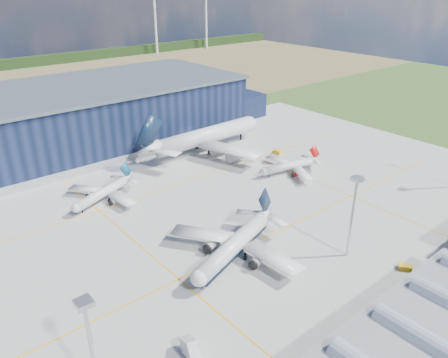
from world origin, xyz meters
TOP-DOWN VIEW (x-y plane):
  - ground at (0.00, 0.00)m, footprint 600.00×600.00m
  - apron at (0.00, 10.00)m, footprint 220.00×160.00m
  - farmland at (0.00, 220.00)m, footprint 600.00×220.00m
  - hangar at (2.81, 94.80)m, footprint 145.00×62.00m
  - glass_concourse at (-6.45, -60.00)m, footprint 78.00×23.00m
  - light_mast_west at (-60.00, -30.00)m, footprint 2.60×2.60m
  - light_mast_center at (10.00, -30.00)m, footprint 2.60×2.60m
  - airliner_navy at (-14.18, -12.00)m, footprint 50.58×50.03m
  - airliner_red at (37.90, 16.67)m, footprint 32.34×31.87m
  - airliner_widebody at (28.96, 55.00)m, footprint 65.19×63.86m
  - airliner_regional at (-26.20, 40.00)m, footprint 37.05×36.70m
  - gse_tug_a at (16.26, -43.23)m, footprint 3.36×3.75m
  - gse_tug_b at (-6.51, -19.95)m, footprint 3.19×3.50m
  - gse_van_b at (33.57, 21.98)m, footprint 5.56×4.50m
  - gse_tug_c at (49.25, 33.04)m, footprint 2.65×3.84m
  - airstair at (-42.01, -31.16)m, footprint 3.07×5.38m

SIDE VIEW (x-z plane):
  - ground at x=0.00m, z-range 0.00..0.00m
  - farmland at x=0.00m, z-range -0.01..0.01m
  - apron at x=0.00m, z-range -0.01..0.07m
  - gse_tug_b at x=-6.51m, z-range 0.00..1.26m
  - gse_tug_a at x=16.26m, z-range 0.00..1.33m
  - gse_tug_c at x=49.25m, z-range 0.00..1.58m
  - gse_van_b at x=33.57m, z-range 0.00..2.32m
  - airstair at x=-42.01m, z-range 0.00..3.24m
  - glass_concourse at x=-6.45m, z-range -0.61..7.99m
  - airliner_red at x=37.90m, z-range 0.00..8.96m
  - airliner_regional at x=-26.20m, z-range 0.00..9.34m
  - airliner_navy at x=-14.18m, z-range 0.00..13.08m
  - airliner_widebody at x=28.96m, z-range 0.00..20.63m
  - hangar at x=2.81m, z-range -1.43..24.67m
  - light_mast_west at x=-60.00m, z-range 3.93..26.93m
  - light_mast_center at x=10.00m, z-range 3.93..26.93m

